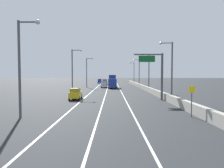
{
  "coord_description": "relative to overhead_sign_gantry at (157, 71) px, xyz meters",
  "views": [
    {
      "loc": [
        -0.68,
        -2.67,
        4.17
      ],
      "look_at": [
        -0.58,
        42.3,
        2.04
      ],
      "focal_mm": 33.57,
      "sensor_mm": 36.0,
      "label": 1
    }
  ],
  "objects": [
    {
      "name": "ground_plane",
      "position": [
        -6.59,
        33.19,
        -4.73
      ],
      "size": [
        320.0,
        320.0,
        0.0
      ],
      "primitive_type": "plane",
      "color": "#26282B"
    },
    {
      "name": "lane_stripe_left",
      "position": [
        -12.09,
        24.19,
        -4.73
      ],
      "size": [
        0.16,
        130.0,
        0.0
      ],
      "primitive_type": "cube",
      "color": "silver",
      "rests_on": "ground_plane"
    },
    {
      "name": "lane_stripe_center",
      "position": [
        -8.59,
        24.19,
        -4.73
      ],
      "size": [
        0.16,
        130.0,
        0.0
      ],
      "primitive_type": "cube",
      "color": "silver",
      "rests_on": "ground_plane"
    },
    {
      "name": "lane_stripe_right",
      "position": [
        -5.09,
        24.19,
        -4.73
      ],
      "size": [
        0.16,
        130.0,
        0.0
      ],
      "primitive_type": "cube",
      "color": "silver",
      "rests_on": "ground_plane"
    },
    {
      "name": "jersey_barrier_right",
      "position": [
        1.34,
        9.19,
        -4.18
      ],
      "size": [
        0.6,
        120.0,
        1.1
      ],
      "primitive_type": "cube",
      "color": "#9E998E",
      "rests_on": "ground_plane"
    },
    {
      "name": "overhead_sign_gantry",
      "position": [
        0.0,
        0.0,
        0.0
      ],
      "size": [
        4.68,
        0.36,
        7.5
      ],
      "color": "#47474C",
      "rests_on": "ground_plane"
    },
    {
      "name": "speed_advisory_sign",
      "position": [
        0.44,
        -13.35,
        -2.96
      ],
      "size": [
        0.6,
        0.11,
        3.0
      ],
      "color": "#4C4C51",
      "rests_on": "ground_plane"
    },
    {
      "name": "lamp_post_right_second",
      "position": [
        1.89,
        -0.51,
        0.63
      ],
      "size": [
        2.14,
        0.44,
        9.25
      ],
      "color": "#4C4C51",
      "rests_on": "ground_plane"
    },
    {
      "name": "lamp_post_right_third",
      "position": [
        1.66,
        18.68,
        0.63
      ],
      "size": [
        2.14,
        0.44,
        9.25
      ],
      "color": "#4C4C51",
      "rests_on": "ground_plane"
    },
    {
      "name": "lamp_post_right_fourth",
      "position": [
        1.72,
        37.88,
        0.63
      ],
      "size": [
        2.14,
        0.44,
        9.25
      ],
      "color": "#4C4C51",
      "rests_on": "ground_plane"
    },
    {
      "name": "lamp_post_right_fifth",
      "position": [
        1.99,
        57.08,
        0.63
      ],
      "size": [
        2.14,
        0.44,
        9.25
      ],
      "color": "#4C4C51",
      "rests_on": "ground_plane"
    },
    {
      "name": "lamp_post_left_near",
      "position": [
        -15.73,
        -13.71,
        0.63
      ],
      "size": [
        2.14,
        0.44,
        9.25
      ],
      "color": "#4C4C51",
      "rests_on": "ground_plane"
    },
    {
      "name": "lamp_post_left_mid",
      "position": [
        -15.13,
        9.32,
        0.63
      ],
      "size": [
        2.14,
        0.44,
        9.25
      ],
      "color": "#4C4C51",
      "rests_on": "ground_plane"
    },
    {
      "name": "lamp_post_left_far",
      "position": [
        -14.97,
        32.36,
        0.63
      ],
      "size": [
        2.14,
        0.44,
        9.25
      ],
      "color": "#4C4C51",
      "rests_on": "ground_plane"
    },
    {
      "name": "car_black_0",
      "position": [
        -10.19,
        50.41,
        -3.71
      ],
      "size": [
        1.88,
        4.25,
        2.05
      ],
      "color": "black",
      "rests_on": "ground_plane"
    },
    {
      "name": "car_white_1",
      "position": [
        -9.82,
        31.45,
        -3.69
      ],
      "size": [
        1.95,
        4.47,
        2.09
      ],
      "color": "white",
      "rests_on": "ground_plane"
    },
    {
      "name": "car_blue_2",
      "position": [
        -12.82,
        60.97,
        -3.72
      ],
      "size": [
        1.9,
        4.23,
        2.02
      ],
      "color": "#1E389E",
      "rests_on": "ground_plane"
    },
    {
      "name": "car_yellow_3",
      "position": [
        -13.28,
        0.85,
        -3.8
      ],
      "size": [
        1.85,
        4.07,
        1.86
      ],
      "color": "gold",
      "rests_on": "ground_plane"
    },
    {
      "name": "box_truck",
      "position": [
        -7.15,
        29.61,
        -2.95
      ],
      "size": [
        2.48,
        7.83,
        3.92
      ],
      "color": "navy",
      "rests_on": "ground_plane"
    }
  ]
}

